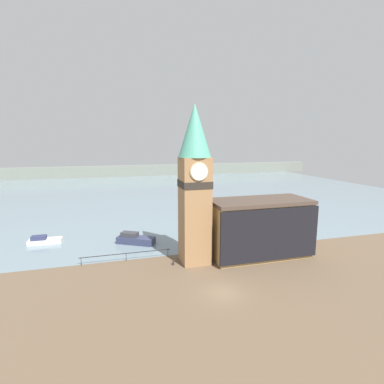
# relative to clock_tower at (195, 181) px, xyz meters

# --- Properties ---
(ground_plane) EXTENTS (160.00, 160.00, 0.00)m
(ground_plane) POSITION_rel_clock_tower_xyz_m (0.49, -8.96, -11.05)
(ground_plane) COLOR brown
(water) EXTENTS (160.00, 120.00, 0.00)m
(water) POSITION_rel_clock_tower_xyz_m (0.49, 63.02, -11.05)
(water) COLOR gray
(water) RESTS_ON ground_plane
(far_shoreline) EXTENTS (180.00, 3.00, 5.00)m
(far_shoreline) POSITION_rel_clock_tower_xyz_m (0.49, 103.02, -8.55)
(far_shoreline) COLOR gray
(far_shoreline) RESTS_ON water
(pier_railing) EXTENTS (12.14, 0.08, 1.09)m
(pier_railing) POSITION_rel_clock_tower_xyz_m (-8.91, 2.77, -10.09)
(pier_railing) COLOR #232328
(pier_railing) RESTS_ON ground_plane
(clock_tower) EXTENTS (4.21, 4.21, 20.78)m
(clock_tower) POSITION_rel_clock_tower_xyz_m (0.00, 0.00, 0.00)
(clock_tower) COLOR #9E754C
(clock_tower) RESTS_ON ground_plane
(pier_building) EXTENTS (14.11, 6.49, 8.11)m
(pier_building) POSITION_rel_clock_tower_xyz_m (9.38, -0.41, -6.97)
(pier_building) COLOR tan
(pier_building) RESTS_ON ground_plane
(boat_near) EXTENTS (6.19, 4.75, 1.78)m
(boat_near) POSITION_rel_clock_tower_xyz_m (-7.10, 9.54, -10.36)
(boat_near) COLOR #333856
(boat_near) RESTS_ON water
(boat_far) EXTENTS (5.01, 2.06, 1.26)m
(boat_far) POSITION_rel_clock_tower_xyz_m (-21.09, 13.66, -10.58)
(boat_far) COLOR silver
(boat_far) RESTS_ON water
(mooring_bollard_near) EXTENTS (0.26, 0.26, 0.65)m
(mooring_bollard_near) POSITION_rel_clock_tower_xyz_m (-3.02, -0.37, -10.70)
(mooring_bollard_near) COLOR #2D2D33
(mooring_bollard_near) RESTS_ON ground_plane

